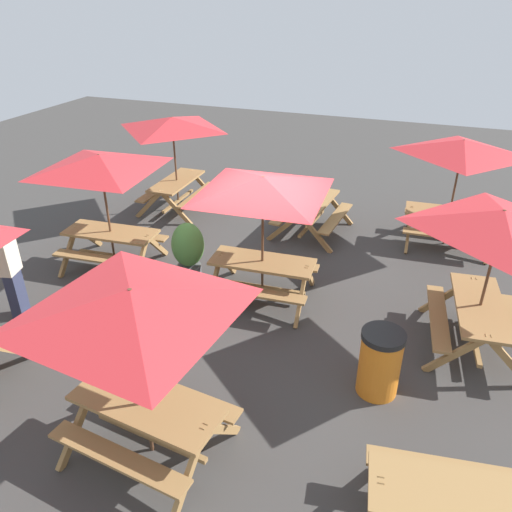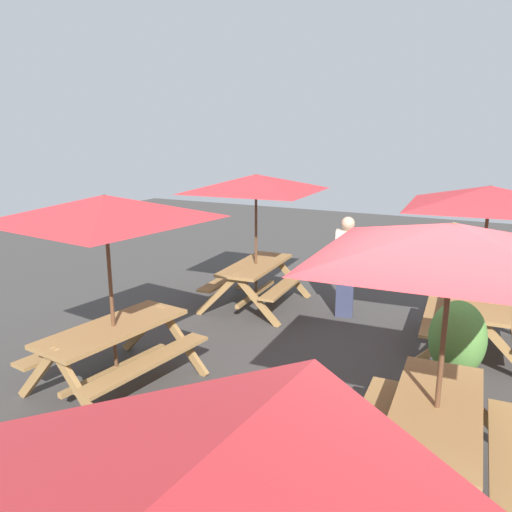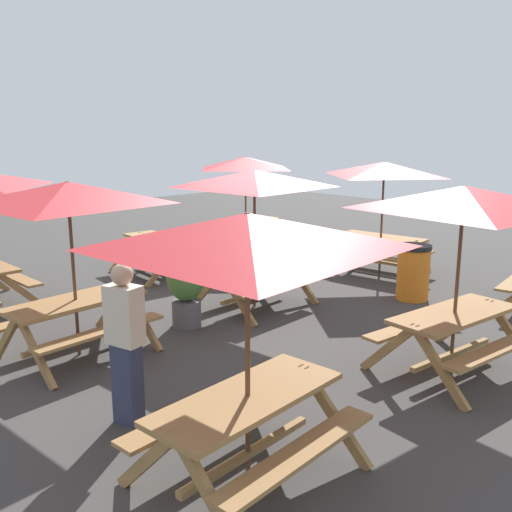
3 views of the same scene
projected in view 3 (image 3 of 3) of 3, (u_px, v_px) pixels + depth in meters
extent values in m
plane|color=#3D3A38|center=(253.00, 307.00, 9.64)|extent=(29.26, 29.26, 0.00)
cube|color=olive|center=(246.00, 221.00, 13.97)|extent=(1.84, 0.80, 0.05)
cube|color=olive|center=(262.00, 236.00, 13.67)|extent=(1.81, 0.36, 0.04)
cube|color=olive|center=(230.00, 230.00, 14.39)|extent=(1.81, 0.36, 0.04)
cube|color=olive|center=(234.00, 242.00, 13.24)|extent=(0.11, 0.80, 0.81)
cube|color=olive|center=(213.00, 239.00, 13.72)|extent=(0.11, 0.80, 0.81)
cube|color=olive|center=(277.00, 234.00, 14.37)|extent=(0.11, 0.80, 0.81)
cube|color=olive|center=(256.00, 230.00, 14.85)|extent=(0.11, 0.80, 0.81)
cube|color=olive|center=(246.00, 242.00, 14.08)|extent=(1.56, 0.16, 0.06)
cylinder|color=brown|center=(246.00, 205.00, 13.88)|extent=(0.04, 0.04, 2.30)
pyramid|color=red|center=(245.00, 163.00, 13.66)|extent=(2.11, 2.11, 0.28)
cube|color=olive|center=(158.00, 239.00, 11.71)|extent=(0.86, 1.86, 0.05)
cube|color=olive|center=(182.00, 249.00, 12.11)|extent=(0.42, 1.82, 0.04)
cube|color=olive|center=(135.00, 256.00, 11.43)|extent=(0.42, 1.82, 0.04)
cube|color=olive|center=(195.00, 260.00, 11.42)|extent=(0.80, 0.13, 0.81)
cube|color=olive|center=(163.00, 266.00, 10.97)|extent=(0.80, 0.13, 0.81)
cube|color=olive|center=(156.00, 248.00, 12.60)|extent=(0.80, 0.13, 0.81)
cube|color=olive|center=(126.00, 253.00, 12.15)|extent=(0.80, 0.13, 0.81)
cube|color=olive|center=(159.00, 263.00, 11.82)|extent=(0.21, 1.56, 0.06)
cube|color=olive|center=(248.00, 398.00, 4.76)|extent=(1.84, 0.82, 0.05)
cube|color=olive|center=(299.00, 453.00, 4.47)|extent=(1.81, 0.38, 0.04)
cube|color=olive|center=(203.00, 409.00, 5.18)|extent=(1.81, 0.38, 0.04)
cube|color=olive|center=(212.00, 499.00, 4.04)|extent=(0.11, 0.80, 0.81)
cube|color=olive|center=(147.00, 461.00, 4.51)|extent=(0.11, 0.80, 0.81)
cube|color=olive|center=(335.00, 418.00, 5.17)|extent=(0.11, 0.80, 0.81)
cube|color=olive|center=(274.00, 394.00, 5.65)|extent=(0.11, 0.80, 0.81)
cube|color=olive|center=(248.00, 454.00, 4.87)|extent=(1.56, 0.18, 0.06)
cylinder|color=brown|center=(248.00, 352.00, 4.67)|extent=(0.04, 0.04, 2.30)
pyramid|color=red|center=(247.00, 231.00, 4.45)|extent=(2.82, 2.82, 0.28)
cube|color=olive|center=(76.00, 301.00, 7.44)|extent=(1.85, 0.84, 0.05)
cube|color=olive|center=(101.00, 332.00, 7.15)|extent=(1.81, 0.40, 0.04)
cube|color=olive|center=(55.00, 314.00, 7.86)|extent=(1.81, 0.40, 0.04)
cube|color=olive|center=(36.00, 352.00, 6.72)|extent=(0.12, 0.80, 0.81)
cube|color=olive|center=(7.00, 337.00, 7.19)|extent=(0.12, 0.80, 0.81)
cube|color=olive|center=(142.00, 320.00, 7.86)|extent=(0.12, 0.80, 0.81)
cube|color=olive|center=(111.00, 309.00, 8.33)|extent=(0.12, 0.80, 0.81)
cube|color=olive|center=(78.00, 339.00, 7.56)|extent=(1.56, 0.19, 0.06)
cylinder|color=brown|center=(73.00, 271.00, 7.35)|extent=(0.04, 0.04, 2.30)
pyramid|color=red|center=(68.00, 193.00, 7.14)|extent=(2.82, 2.82, 0.28)
cube|color=olive|center=(254.00, 264.00, 9.54)|extent=(1.84, 0.80, 0.05)
cube|color=olive|center=(279.00, 286.00, 9.24)|extent=(1.81, 0.36, 0.04)
cube|color=olive|center=(231.00, 275.00, 9.97)|extent=(1.81, 0.36, 0.04)
cube|color=olive|center=(238.00, 299.00, 8.82)|extent=(0.11, 0.80, 0.81)
cube|color=olive|center=(206.00, 290.00, 9.30)|extent=(0.11, 0.80, 0.81)
cube|color=olive|center=(300.00, 280.00, 9.95)|extent=(0.11, 0.80, 0.81)
cube|color=olive|center=(269.00, 273.00, 10.43)|extent=(0.11, 0.80, 0.81)
cube|color=olive|center=(255.00, 293.00, 9.66)|extent=(1.56, 0.16, 0.06)
cylinder|color=brown|center=(254.00, 240.00, 9.45)|extent=(0.04, 0.04, 2.30)
pyramid|color=red|center=(254.00, 178.00, 9.24)|extent=(2.82, 2.82, 0.28)
cube|color=olive|center=(455.00, 314.00, 6.93)|extent=(1.87, 0.90, 0.05)
cube|color=olive|center=(495.00, 350.00, 6.57)|extent=(1.82, 0.46, 0.04)
cube|color=olive|center=(416.00, 325.00, 7.41)|extent=(1.82, 0.46, 0.04)
cube|color=olive|center=(440.00, 368.00, 6.26)|extent=(0.15, 0.80, 0.81)
cube|color=olive|center=(388.00, 349.00, 6.82)|extent=(0.15, 0.80, 0.81)
cube|color=olive|center=(462.00, 322.00, 7.76)|extent=(0.15, 0.80, 0.81)
cube|color=olive|center=(451.00, 354.00, 7.04)|extent=(1.56, 0.25, 0.06)
cylinder|color=brown|center=(457.00, 282.00, 6.84)|extent=(0.04, 0.04, 2.30)
pyramid|color=red|center=(464.00, 198.00, 6.62)|extent=(2.81, 2.81, 0.28)
cube|color=olive|center=(381.00, 238.00, 11.84)|extent=(0.88, 1.86, 0.05)
cube|color=olive|center=(392.00, 247.00, 12.31)|extent=(0.44, 1.82, 0.04)
cube|color=olive|center=(367.00, 256.00, 11.49)|extent=(0.44, 1.82, 0.04)
cube|color=olive|center=(423.00, 257.00, 11.71)|extent=(0.80, 0.14, 0.81)
cube|color=olive|center=(407.00, 264.00, 11.16)|extent=(0.80, 0.14, 0.81)
cube|color=olive|center=(356.00, 248.00, 12.68)|extent=(0.80, 0.14, 0.81)
cube|color=olive|center=(339.00, 253.00, 12.13)|extent=(0.80, 0.14, 0.81)
cube|color=olive|center=(380.00, 262.00, 11.95)|extent=(0.23, 1.56, 0.06)
cylinder|color=brown|center=(382.00, 218.00, 11.75)|extent=(0.04, 0.04, 2.30)
pyramid|color=red|center=(384.00, 169.00, 11.53)|extent=(2.20, 2.20, 0.28)
cube|color=olive|center=(13.00, 276.00, 9.88)|extent=(0.28, 1.80, 0.04)
cube|color=olive|center=(22.00, 291.00, 9.23)|extent=(0.80, 0.07, 0.81)
cylinder|color=orange|center=(413.00, 274.00, 10.00)|extent=(0.56, 0.56, 0.90)
cylinder|color=black|center=(415.00, 247.00, 9.89)|extent=(0.59, 0.59, 0.08)
cylinder|color=#59595B|center=(187.00, 313.00, 8.68)|extent=(0.44, 0.44, 0.40)
ellipsoid|color=#4C7F38|center=(186.00, 274.00, 8.54)|extent=(0.60, 0.60, 0.84)
cube|color=#2D334C|center=(128.00, 383.00, 5.76)|extent=(0.24, 0.32, 0.85)
cube|color=beige|center=(124.00, 315.00, 5.60)|extent=(0.30, 0.40, 0.60)
sphere|color=tan|center=(122.00, 275.00, 5.51)|extent=(0.22, 0.22, 0.22)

